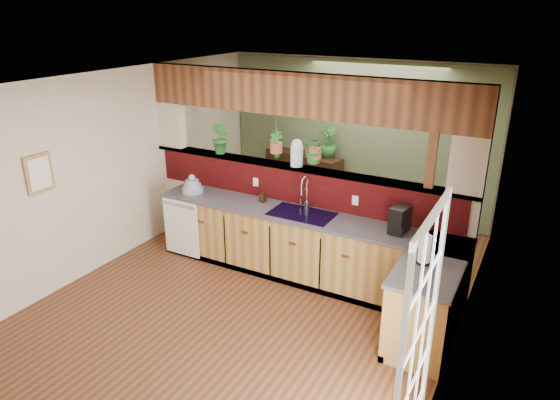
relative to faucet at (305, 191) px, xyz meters
The scene contains 27 objects.
ground 1.63m from the faucet, 100.67° to the right, with size 4.60×7.00×0.01m, color #542F1A.
ceiling 1.85m from the faucet, 100.67° to the right, with size 4.60×7.00×0.01m, color brown.
wall_back 2.38m from the faucet, 95.14° to the left, with size 4.60×0.02×2.60m, color beige.
wall_left 2.76m from the faucet, 155.76° to the right, with size 0.02×7.00×2.60m, color beige.
wall_right 2.38m from the faucet, 28.46° to the right, with size 0.02×7.00×2.60m, color beige.
pass_through_partition 0.29m from the faucet, 130.31° to the left, with size 4.60×0.21×2.60m.
pass_through_ledge 0.38m from the faucet, 134.26° to the left, with size 4.60×0.21×0.04m, color brown.
header_beam 1.22m from the faucet, 134.26° to the left, with size 4.60×0.15×0.55m, color brown.
sage_backwall 2.36m from the faucet, 95.18° to the left, with size 4.55×0.02×2.55m, color #596B49.
countertop 0.97m from the faucet, 22.82° to the right, with size 4.14×1.52×0.90m.
dishwasher 1.89m from the faucet, 164.53° to the right, with size 0.58×0.03×0.82m.
navy_sink 0.36m from the faucet, 76.72° to the right, with size 0.82×0.50×0.18m.
french_door 3.19m from the faucet, 49.77° to the right, with size 0.06×1.02×2.16m, color white.
framed_print 3.17m from the faucet, 142.15° to the right, with size 0.04×0.35×0.45m.
faucet is the anchor object (origin of this frame).
dish_stack 1.69m from the faucet, behind, with size 0.30×0.30×0.26m.
soap_dispenser 0.63m from the faucet, behind, with size 0.08×0.08×0.17m, color #392315.
coffee_maker 1.28m from the faucet, ahead, with size 0.17×0.29×0.32m.
paper_towel 1.86m from the faucet, 23.09° to the right, with size 0.15×0.15×0.33m.
glass_jar 0.53m from the faucet, 137.26° to the left, with size 0.16×0.16×0.36m.
ledge_plant_left 1.53m from the faucet, behind, with size 0.26×0.21×0.47m, color #246525.
hanging_plant_a 0.84m from the faucet, 158.12° to the left, with size 0.19×0.16×0.52m.
hanging_plant_b 0.69m from the faucet, 83.81° to the left, with size 0.41×0.38×0.52m.
shelving_console 2.45m from the faucet, 116.49° to the left, with size 1.43×0.38×0.96m, color black.
shelf_plant_a 2.65m from the faucet, 126.97° to the left, with size 0.20×0.14×0.39m, color #246525.
shelf_plant_b 2.20m from the faucet, 105.83° to the left, with size 0.29×0.29×0.52m, color #246525.
floor_plant 1.65m from the faucet, 43.92° to the left, with size 0.62×0.54×0.69m, color #246525.
Camera 1 is at (2.81, -4.27, 3.34)m, focal length 32.00 mm.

